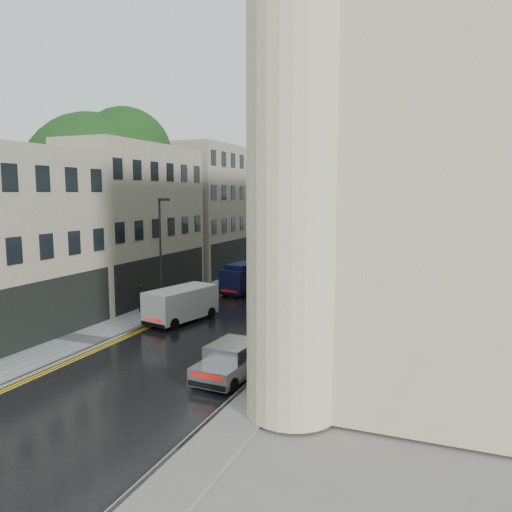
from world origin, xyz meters
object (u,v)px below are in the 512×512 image
Objects in this scene: white_van at (150,307)px; lamp_post_near at (161,258)px; silver_hatchback at (197,367)px; tree_near at (93,203)px; white_lorry at (335,252)px; lamp_post_far at (258,235)px; pedestrian at (141,298)px; navy_van at (225,279)px; cream_bus at (276,273)px; tree_far at (186,208)px.

white_van is 0.64× the size of lamp_post_near.
silver_hatchback is 9.96m from white_van.
white_lorry is (14.05, 16.92, -4.78)m from tree_near.
lamp_post_near is at bearing 116.58° from white_van.
white_van is 3.34m from lamp_post_near.
pedestrian is at bearing -98.55° from lamp_post_far.
lamp_post_far is at bearing -170.74° from white_lorry.
pedestrian is at bearing 146.92° from white_van.
navy_van is at bearing 115.62° from silver_hatchback.
white_lorry is at bearing 79.40° from cream_bus.
white_lorry is 29.33m from silver_hatchback.
tree_near is 1.21× the size of cream_bus.
tree_far is at bearing 151.76° from cream_bus.
lamp_post_far reaches higher than navy_van.
tree_far is (0.30, 13.00, -0.72)m from tree_near.
lamp_post_near reaches higher than cream_bus.
white_lorry is 1.13× the size of lamp_post_near.
cream_bus is 2.48× the size of white_van.
white_van is at bearing -66.55° from tree_far.
tree_near is 1.11× the size of tree_far.
tree_near is 2.90× the size of navy_van.
lamp_post_far is (-0.73, 18.29, -0.06)m from lamp_post_near.
silver_hatchback is (3.27, -18.83, -0.81)m from cream_bus.
white_lorry is (13.75, 3.92, -4.06)m from tree_far.
pedestrian is 0.25× the size of lamp_post_near.
lamp_post_far is at bearing 110.48° from silver_hatchback.
cream_bus is at bearing -29.48° from tree_far.
cream_bus is at bearing 28.60° from tree_near.
cream_bus is (11.56, -6.53, -4.64)m from tree_far.
silver_hatchback is 28.72m from lamp_post_far.
cream_bus is at bearing 103.79° from silver_hatchback.
tree_far is at bearing -168.68° from lamp_post_far.
lamp_post_near reaches higher than silver_hatchback.
tree_far is at bearing 126.31° from white_van.
white_lorry is 21.48m from pedestrian.
pedestrian is at bearing 138.03° from silver_hatchback.
lamp_post_far is at bearing 106.95° from navy_van.
white_lorry is 7.46m from lamp_post_far.
white_van is at bearing -68.46° from lamp_post_near.
lamp_post_far is (-1.56, 10.85, 2.44)m from navy_van.
white_van is (8.20, -5.21, -5.87)m from tree_near.
white_lorry is 4.49× the size of pedestrian.
pedestrian is (-2.51, -7.16, -0.21)m from navy_van.
tree_near is at bearing 144.69° from silver_hatchback.
tree_near reaches higher than pedestrian.
lamp_post_near is 1.02× the size of lamp_post_far.
lamp_post_far is (-8.13, 27.39, 2.90)m from silver_hatchback.
lamp_post_near is 18.30m from lamp_post_far.
navy_van is (-5.50, -12.74, -0.93)m from white_lorry.
navy_van is 7.59m from pedestrian.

